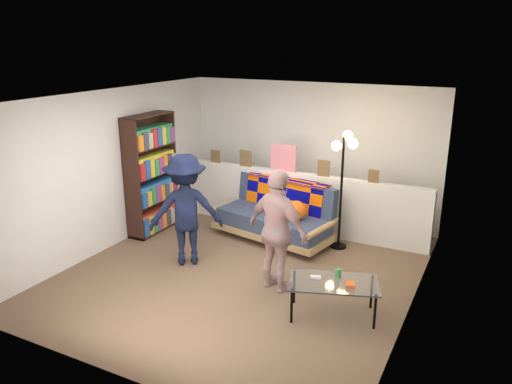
% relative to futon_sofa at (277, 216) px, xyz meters
% --- Properties ---
extents(ground, '(5.00, 5.00, 0.00)m').
position_rel_futon_sofa_xyz_m(ground, '(0.09, -1.32, -0.38)').
color(ground, brown).
rests_on(ground, ground).
extents(room_shell, '(4.60, 5.05, 2.45)m').
position_rel_futon_sofa_xyz_m(room_shell, '(0.09, -0.85, 1.29)').
color(room_shell, silver).
rests_on(room_shell, ground).
extents(half_wall_ledge, '(4.45, 0.15, 1.00)m').
position_rel_futon_sofa_xyz_m(half_wall_ledge, '(0.09, 0.48, 0.12)').
color(half_wall_ledge, silver).
rests_on(half_wall_ledge, ground).
extents(ledge_decor, '(2.97, 0.02, 0.45)m').
position_rel_futon_sofa_xyz_m(ledge_decor, '(-0.13, 0.46, 0.79)').
color(ledge_decor, brown).
rests_on(ledge_decor, half_wall_ledge).
extents(futon_sofa, '(2.05, 1.25, 0.83)m').
position_rel_futon_sofa_xyz_m(futon_sofa, '(0.00, 0.00, 0.00)').
color(futon_sofa, tan).
rests_on(futon_sofa, ground).
extents(bookshelf, '(0.33, 0.98, 1.95)m').
position_rel_futon_sofa_xyz_m(bookshelf, '(-1.99, -0.62, 0.53)').
color(bookshelf, black).
rests_on(bookshelf, ground).
extents(coffee_table, '(1.16, 0.87, 0.53)m').
position_rel_futon_sofa_xyz_m(coffee_table, '(1.56, -1.84, 0.02)').
color(coffee_table, black).
rests_on(coffee_table, ground).
extents(floor_lamp, '(0.41, 0.32, 1.80)m').
position_rel_futon_sofa_xyz_m(floor_lamp, '(1.02, 0.13, 0.89)').
color(floor_lamp, black).
rests_on(floor_lamp, ground).
extents(person_left, '(1.18, 1.09, 1.60)m').
position_rel_futon_sofa_xyz_m(person_left, '(-0.77, -1.40, 0.42)').
color(person_left, black).
rests_on(person_left, ground).
extents(person_right, '(1.01, 0.67, 1.59)m').
position_rel_futon_sofa_xyz_m(person_right, '(0.71, -1.54, 0.41)').
color(person_right, pink).
rests_on(person_right, ground).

